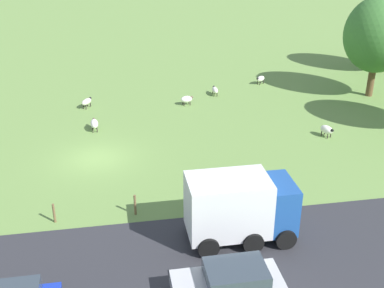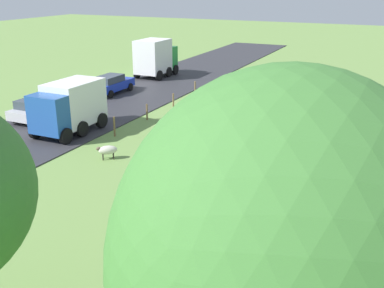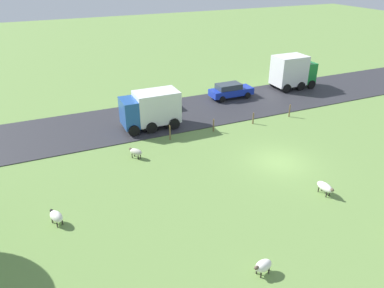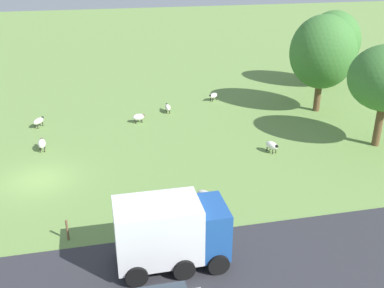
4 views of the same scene
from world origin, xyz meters
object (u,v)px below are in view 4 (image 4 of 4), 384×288
object	(u,v)px
sheep_3	(42,144)
sheep_1	(205,195)
truck_0	(170,231)
sheep_0	(38,121)
tree_2	(333,42)
tree_0	(323,52)
sheep_6	(168,107)
sheep_5	(272,146)
sheep_2	(213,96)
sheep_4	(138,117)

from	to	relation	value
sheep_3	sheep_1	bearing A→B (deg)	45.44
sheep_1	truck_0	xyz separation A→B (m)	(4.72, -2.78, 1.25)
sheep_3	sheep_0	bearing A→B (deg)	-172.46
tree_2	sheep_0	bearing A→B (deg)	-78.89
sheep_0	tree_0	size ratio (longest dim) A/B	0.15
tree_2	truck_0	bearing A→B (deg)	-40.40
truck_0	tree_0	bearing A→B (deg)	137.68
tree_0	tree_2	world-z (taller)	tree_0
truck_0	tree_2	bearing A→B (deg)	139.60
sheep_6	truck_0	world-z (taller)	truck_0
sheep_0	sheep_5	size ratio (longest dim) A/B	1.02
sheep_6	tree_2	xyz separation A→B (m)	(-4.30, 17.27, 4.02)
sheep_5	sheep_6	size ratio (longest dim) A/B	0.91
sheep_3	sheep_5	xyz separation A→B (m)	(3.80, 15.56, -0.00)
sheep_2	tree_0	world-z (taller)	tree_0
tree_0	sheep_3	bearing A→B (deg)	-81.29
sheep_2	sheep_5	bearing A→B (deg)	5.06
tree_2	tree_0	bearing A→B (deg)	-34.76
sheep_1	sheep_6	world-z (taller)	sheep_1
sheep_6	sheep_4	bearing A→B (deg)	-54.89
sheep_0	sheep_1	size ratio (longest dim) A/B	1.09
sheep_5	tree_2	world-z (taller)	tree_2
sheep_5	sheep_6	world-z (taller)	sheep_5
sheep_3	tree_0	world-z (taller)	tree_0
sheep_1	sheep_2	distance (m)	18.00
sheep_1	sheep_2	size ratio (longest dim) A/B	1.08
sheep_2	sheep_4	distance (m)	8.40
sheep_4	tree_0	size ratio (longest dim) A/B	0.13
sheep_2	tree_0	distance (m)	10.31
sheep_2	sheep_3	bearing A→B (deg)	-61.24
sheep_6	sheep_1	bearing A→B (deg)	-1.73
tree_0	sheep_0	bearing A→B (deg)	-92.89
sheep_5	truck_0	distance (m)	13.61
sheep_0	sheep_4	bearing A→B (deg)	84.52
sheep_1	tree_2	xyz separation A→B (m)	(-19.38, 17.73, 3.95)
tree_2	truck_0	world-z (taller)	tree_2
sheep_4	sheep_6	size ratio (longest dim) A/B	0.84
tree_0	tree_2	xyz separation A→B (m)	(-6.63, 4.60, -0.62)
sheep_3	tree_2	world-z (taller)	tree_2
tree_0	truck_0	size ratio (longest dim) A/B	1.67
sheep_5	truck_0	bearing A→B (deg)	-41.08
sheep_4	sheep_0	bearing A→B (deg)	-95.48
sheep_2	sheep_4	size ratio (longest dim) A/B	0.95
sheep_3	sheep_6	world-z (taller)	sheep_3
tree_0	tree_2	distance (m)	8.09
sheep_1	truck_0	bearing A→B (deg)	-30.52
sheep_0	sheep_3	size ratio (longest dim) A/B	0.92
sheep_2	tree_2	xyz separation A→B (m)	(-2.11, 12.64, 3.98)
sheep_0	sheep_6	xyz separation A→B (m)	(-1.16, 10.51, -0.06)
sheep_2	sheep_6	distance (m)	5.12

